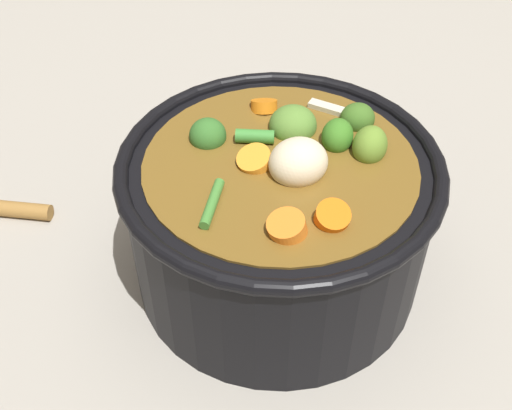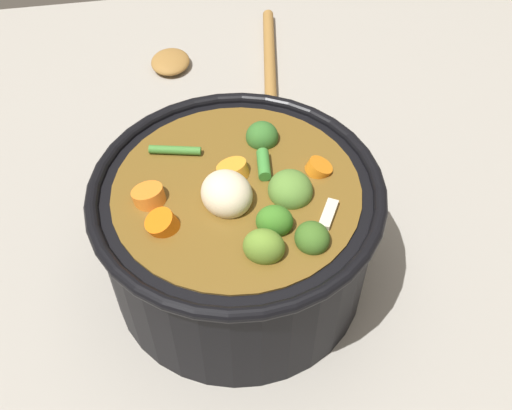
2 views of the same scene
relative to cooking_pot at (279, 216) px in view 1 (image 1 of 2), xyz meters
name	(u,v)px [view 1 (image 1 of 2)]	position (x,y,z in m)	size (l,w,h in m)	color
ground_plane	(277,270)	(0.00, 0.00, -0.07)	(1.10, 1.10, 0.00)	#9E998E
cooking_pot	(279,216)	(0.00, 0.00, 0.00)	(0.25, 0.25, 0.15)	black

